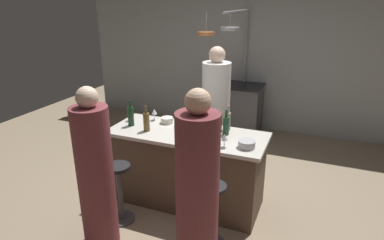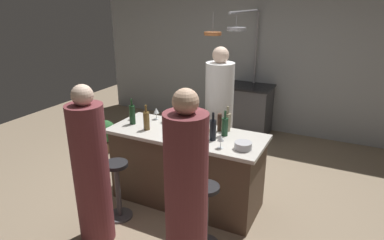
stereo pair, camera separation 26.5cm
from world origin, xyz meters
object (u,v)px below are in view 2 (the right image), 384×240
at_px(chef, 219,118).
at_px(mixing_bowl_steel, 243,146).
at_px(guest_right, 186,195).
at_px(stove_range, 248,110).
at_px(wine_glass_by_chef, 132,111).
at_px(wine_bottle_amber, 146,120).
at_px(bar_stool_right, 205,213).
at_px(wine_bottle_green, 225,126).
at_px(potted_plant, 105,134).
at_px(wine_bottle_red, 132,114).
at_px(bar_stool_left, 118,188).
at_px(wine_glass_near_left_guest, 221,139).
at_px(cutting_board, 194,131).
at_px(wine_bottle_dark, 213,130).
at_px(wine_bottle_white, 227,122).
at_px(mixing_bowl_ceramic, 168,120).
at_px(pepper_mill, 219,123).
at_px(guest_left, 91,173).
at_px(wine_glass_near_right_guest, 156,111).

height_order(chef, mixing_bowl_steel, chef).
bearing_deg(guest_right, stove_range, 98.44).
bearing_deg(wine_glass_by_chef, wine_bottle_amber, -30.75).
distance_m(bar_stool_right, guest_right, 0.56).
distance_m(guest_right, wine_bottle_green, 1.13).
bearing_deg(mixing_bowl_steel, potted_plant, 161.86).
height_order(potted_plant, wine_bottle_red, wine_bottle_red).
distance_m(chef, bar_stool_left, 1.63).
height_order(guest_right, wine_glass_near_left_guest, guest_right).
height_order(bar_stool_left, cutting_board, cutting_board).
bearing_deg(wine_bottle_amber, wine_bottle_dark, 4.05).
relative_size(wine_bottle_amber, wine_bottle_white, 1.02).
distance_m(chef, wine_bottle_green, 0.82).
bearing_deg(potted_plant, cutting_board, -18.49).
height_order(stove_range, wine_bottle_white, wine_bottle_white).
height_order(wine_bottle_red, mixing_bowl_ceramic, wine_bottle_red).
height_order(chef, mixing_bowl_ceramic, chef).
bearing_deg(pepper_mill, wine_bottle_red, -166.71).
bearing_deg(wine_bottle_dark, guest_left, -132.96).
bearing_deg(bar_stool_left, cutting_board, 48.39).
bearing_deg(wine_bottle_dark, wine_glass_near_right_guest, 161.77).
height_order(wine_bottle_green, wine_glass_by_chef, wine_bottle_green).
xyz_separation_m(stove_range, wine_bottle_white, (0.40, -2.20, 0.56)).
xyz_separation_m(stove_range, wine_glass_near_right_guest, (-0.54, -2.22, 0.56)).
height_order(bar_stool_right, wine_glass_near_right_guest, wine_glass_near_right_guest).
xyz_separation_m(wine_bottle_white, wine_bottle_dark, (-0.04, -0.32, 0.01)).
bearing_deg(wine_bottle_white, wine_glass_by_chef, -172.17).
relative_size(chef, wine_bottle_red, 5.64).
xyz_separation_m(pepper_mill, wine_bottle_amber, (-0.77, -0.32, 0.01)).
bearing_deg(mixing_bowl_steel, stove_range, 105.48).
distance_m(guest_left, wine_glass_near_left_guest, 1.30).
relative_size(chef, guest_left, 1.09).
distance_m(wine_bottle_green, mixing_bowl_ceramic, 0.78).
bearing_deg(wine_bottle_green, bar_stool_left, -142.60).
relative_size(guest_right, potted_plant, 3.28).
relative_size(stove_range, bar_stool_right, 1.31).
xyz_separation_m(stove_range, cutting_board, (0.07, -2.39, 0.46)).
distance_m(wine_glass_near_right_guest, mixing_bowl_steel, 1.31).
bearing_deg(wine_glass_near_right_guest, wine_bottle_red, -122.25).
distance_m(wine_glass_by_chef, mixing_bowl_ceramic, 0.48).
height_order(guest_right, mixing_bowl_steel, guest_right).
distance_m(potted_plant, wine_glass_near_right_guest, 1.54).
bearing_deg(guest_left, potted_plant, 127.83).
bearing_deg(cutting_board, bar_stool_right, -56.07).
xyz_separation_m(potted_plant, wine_glass_near_left_guest, (2.33, -0.91, 0.71)).
relative_size(bar_stool_right, wine_glass_near_left_guest, 4.66).
relative_size(pepper_mill, wine_bottle_red, 0.67).
bearing_deg(wine_glass_near_left_guest, bar_stool_right, -87.25).
bearing_deg(chef, wine_glass_by_chef, -139.89).
distance_m(potted_plant, cutting_board, 2.09).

